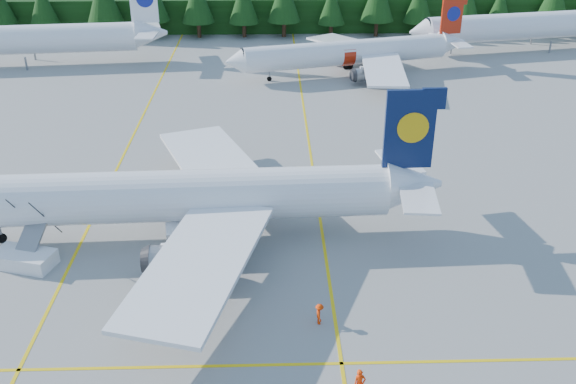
{
  "coord_description": "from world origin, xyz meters",
  "views": [
    {
      "loc": [
        1.77,
        -36.55,
        27.94
      ],
      "look_at": [
        3.13,
        10.7,
        3.5
      ],
      "focal_mm": 40.0,
      "sensor_mm": 36.0,
      "label": 1
    }
  ],
  "objects_px": {
    "airliner_navy": "(157,197)",
    "service_truck": "(205,233)",
    "airstairs": "(26,253)",
    "airliner_red": "(342,54)"
  },
  "relations": [
    {
      "from": "airliner_navy",
      "to": "service_truck",
      "type": "xyz_separation_m",
      "value": [
        3.87,
        -1.86,
        -2.3
      ]
    },
    {
      "from": "airstairs",
      "to": "service_truck",
      "type": "bearing_deg",
      "value": 23.58
    },
    {
      "from": "airliner_navy",
      "to": "airstairs",
      "type": "xyz_separation_m",
      "value": [
        -9.8,
        -3.66,
        -2.82
      ]
    },
    {
      "from": "service_truck",
      "to": "airliner_navy",
      "type": "bearing_deg",
      "value": 144.46
    },
    {
      "from": "airstairs",
      "to": "airliner_navy",
      "type": "bearing_deg",
      "value": 36.56
    },
    {
      "from": "airstairs",
      "to": "service_truck",
      "type": "xyz_separation_m",
      "value": [
        13.67,
        1.79,
        0.53
      ]
    },
    {
      "from": "airliner_red",
      "to": "airstairs",
      "type": "xyz_separation_m",
      "value": [
        -29.58,
        -48.89,
        -2.25
      ]
    },
    {
      "from": "airliner_navy",
      "to": "service_truck",
      "type": "height_order",
      "value": "airliner_navy"
    },
    {
      "from": "airliner_red",
      "to": "service_truck",
      "type": "bearing_deg",
      "value": -122.93
    },
    {
      "from": "airliner_navy",
      "to": "airstairs",
      "type": "relative_size",
      "value": 6.2
    }
  ]
}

